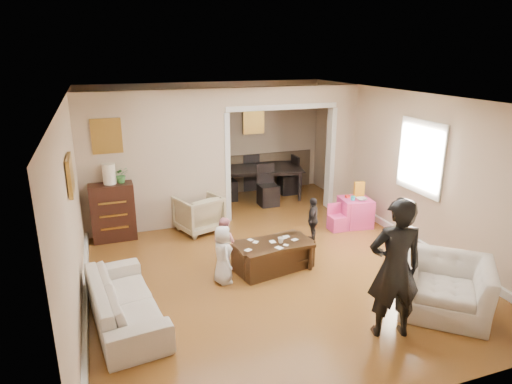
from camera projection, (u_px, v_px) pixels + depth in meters
name	position (u px, v px, depth m)	size (l,w,h in m)	color
floor	(260.00, 255.00, 7.42)	(7.00, 7.00, 0.00)	#966026
partition_left	(156.00, 162.00, 8.20)	(2.75, 0.18, 2.60)	tan
partition_right	(340.00, 147.00, 9.43)	(0.55, 0.18, 2.60)	tan
partition_header	(282.00, 95.00, 8.65)	(2.22, 0.18, 0.35)	tan
window_pane	(421.00, 157.00, 7.47)	(0.03, 0.95, 1.10)	white
framed_art_partition	(107.00, 136.00, 7.68)	(0.45, 0.03, 0.55)	brown
framed_art_sofa_wall	(70.00, 175.00, 5.46)	(0.03, 0.55, 0.40)	brown
framed_art_alcove	(254.00, 121.00, 10.34)	(0.45, 0.03, 0.55)	brown
sofa	(124.00, 300.00, 5.56)	(1.89, 0.74, 0.55)	silver
armchair_back	(199.00, 213.00, 8.35)	(0.74, 0.76, 0.69)	tan
armchair_front	(445.00, 286.00, 5.73)	(1.11, 0.97, 0.72)	silver
dresser	(113.00, 212.00, 7.94)	(0.75, 0.42, 1.03)	black
table_lamp	(109.00, 174.00, 7.73)	(0.22, 0.22, 0.36)	#FFF0CF
potted_plant	(121.00, 175.00, 7.81)	(0.25, 0.22, 0.28)	#3A7D37
coffee_table	(273.00, 255.00, 6.91)	(1.17, 0.59, 0.44)	#3A2412
coffee_cup	(281.00, 240.00, 6.82)	(0.09, 0.09, 0.09)	silver
play_table	(355.00, 212.00, 8.63)	(0.56, 0.56, 0.54)	#ED3E8E
cereal_box	(359.00, 189.00, 8.63)	(0.20, 0.07, 0.30)	yellow
cyan_cup	(353.00, 198.00, 8.46)	(0.08, 0.08, 0.08)	#28CACC
toy_block	(347.00, 196.00, 8.61)	(0.08, 0.06, 0.05)	red
play_bowl	(362.00, 199.00, 8.45)	(0.20, 0.20, 0.05)	silver
dining_table	(258.00, 182.00, 10.31)	(1.99, 1.11, 0.70)	black
adult_person	(395.00, 269.00, 5.12)	(0.63, 0.41, 1.73)	black
child_kneel_a	(223.00, 255.00, 6.44)	(0.43, 0.28, 0.88)	silver
child_kneel_b	(224.00, 243.00, 6.90)	(0.40, 0.31, 0.83)	pink
child_toddler	(313.00, 219.00, 7.87)	(0.48, 0.20, 0.82)	black
craft_papers	(273.00, 242.00, 6.85)	(0.93, 0.55, 0.00)	white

